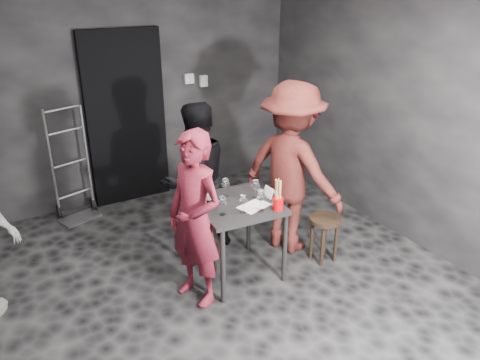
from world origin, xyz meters
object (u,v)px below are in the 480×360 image
woman_black (195,177)px  breadstick_cup (278,195)px  wine_bottle (209,195)px  server_red (195,218)px  man_maroon (292,156)px  stool (325,227)px  hand_truck (76,198)px  tasting_table (237,213)px

woman_black → breadstick_cup: size_ratio=5.28×
wine_bottle → breadstick_cup: breadstick_cup is taller
server_red → wine_bottle: 0.30m
wine_bottle → man_maroon: bearing=6.9°
man_maroon → breadstick_cup: 0.67m
stool → woman_black: (-0.99, 0.84, 0.44)m
man_maroon → woman_black: bearing=41.8°
server_red → stool: bearing=67.9°
stool → breadstick_cup: 0.81m
woman_black → man_maroon: size_ratio=0.79×
server_red → wine_bottle: server_red is taller
server_red → man_maroon: 1.26m
hand_truck → tasting_table: hand_truck is taller
tasting_table → breadstick_cup: (0.25, -0.29, 0.24)m
tasting_table → server_red: size_ratio=0.47×
server_red → breadstick_cup: 0.75m
man_maroon → breadstick_cup: (-0.48, -0.46, -0.13)m
hand_truck → woman_black: 1.74m
stool → breadstick_cup: (-0.62, -0.07, 0.52)m
stool → server_red: 1.41m
woman_black → man_maroon: bearing=139.5°
woman_black → stool: bearing=127.2°
server_red → hand_truck: bearing=176.9°
server_red → man_maroon: bearing=85.8°
tasting_table → woman_black: (-0.12, 0.62, 0.15)m
tasting_table → woman_black: bearing=100.9°
server_red → woman_black: woman_black is taller
woman_black → breadstick_cup: 0.98m
stool → man_maroon: man_maroon is taller
woman_black → tasting_table: bearing=88.6°
hand_truck → wine_bottle: 2.17m
hand_truck → breadstick_cup: (1.30, -2.26, 0.65)m
stool → breadstick_cup: breadstick_cup is taller
hand_truck → breadstick_cup: 2.69m
tasting_table → wine_bottle: bearing=168.7°
stool → breadstick_cup: size_ratio=1.54×
server_red → breadstick_cup: server_red is taller
hand_truck → breadstick_cup: hand_truck is taller
hand_truck → woman_black: bearing=-72.6°
woman_black → breadstick_cup: (0.37, -0.91, 0.08)m
hand_truck → man_maroon: bearing=-62.7°
man_maroon → breadstick_cup: size_ratio=6.66×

